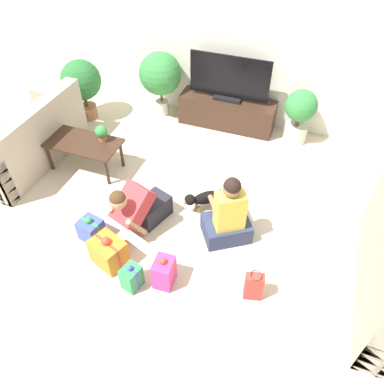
{
  "coord_description": "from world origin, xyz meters",
  "views": [
    {
      "loc": [
        1.2,
        -2.67,
        3.42
      ],
      "look_at": [
        0.13,
        0.23,
        0.45
      ],
      "focal_mm": 35.0,
      "sensor_mm": 36.0,
      "label": 1
    }
  ],
  "objects_px": {
    "tv_console": "(227,112)",
    "person_kneeling": "(139,207)",
    "potted_plant_corner_left": "(82,83)",
    "gift_box_d": "(164,272)",
    "potted_plant_back_right": "(300,113)",
    "gift_bag_a": "(254,286)",
    "person_sitting": "(228,217)",
    "tabletop_plant": "(102,133)",
    "sofa_left": "(27,141)",
    "tv": "(229,81)",
    "dog": "(203,198)",
    "gift_box_b": "(132,277)",
    "coffee_table": "(83,145)",
    "gift_box_c": "(91,229)",
    "gift_box_a": "(109,252)",
    "potted_plant_back_left": "(160,75)"
  },
  "relations": [
    {
      "from": "sofa_left",
      "to": "tv",
      "type": "bearing_deg",
      "value": 127.38
    },
    {
      "from": "person_kneeling",
      "to": "gift_box_c",
      "type": "height_order",
      "value": "person_kneeling"
    },
    {
      "from": "potted_plant_back_left",
      "to": "person_sitting",
      "type": "bearing_deg",
      "value": -51.19
    },
    {
      "from": "potted_plant_back_right",
      "to": "tabletop_plant",
      "type": "height_order",
      "value": "potted_plant_back_right"
    },
    {
      "from": "sofa_left",
      "to": "person_kneeling",
      "type": "distance_m",
      "value": 2.13
    },
    {
      "from": "coffee_table",
      "to": "potted_plant_back_right",
      "type": "height_order",
      "value": "potted_plant_back_right"
    },
    {
      "from": "dog",
      "to": "gift_box_a",
      "type": "distance_m",
      "value": 1.31
    },
    {
      "from": "potted_plant_corner_left",
      "to": "tv_console",
      "type": "bearing_deg",
      "value": 13.96
    },
    {
      "from": "gift_box_b",
      "to": "tabletop_plant",
      "type": "bearing_deg",
      "value": 126.7
    },
    {
      "from": "gift_bag_a",
      "to": "gift_box_c",
      "type": "bearing_deg",
      "value": 176.53
    },
    {
      "from": "sofa_left",
      "to": "potted_plant_back_left",
      "type": "distance_m",
      "value": 2.21
    },
    {
      "from": "gift_box_d",
      "to": "gift_bag_a",
      "type": "distance_m",
      "value": 0.91
    },
    {
      "from": "gift_box_b",
      "to": "gift_box_a",
      "type": "bearing_deg",
      "value": 153.05
    },
    {
      "from": "sofa_left",
      "to": "potted_plant_back_left",
      "type": "relative_size",
      "value": 1.73
    },
    {
      "from": "gift_box_c",
      "to": "gift_bag_a",
      "type": "xyz_separation_m",
      "value": [
        1.93,
        -0.12,
        0.04
      ]
    },
    {
      "from": "person_sitting",
      "to": "gift_bag_a",
      "type": "xyz_separation_m",
      "value": [
        0.47,
        -0.66,
        -0.16
      ]
    },
    {
      "from": "potted_plant_back_left",
      "to": "potted_plant_corner_left",
      "type": "bearing_deg",
      "value": -155.91
    },
    {
      "from": "person_sitting",
      "to": "gift_bag_a",
      "type": "bearing_deg",
      "value": 91.98
    },
    {
      "from": "dog",
      "to": "gift_box_b",
      "type": "distance_m",
      "value": 1.34
    },
    {
      "from": "potted_plant_back_right",
      "to": "sofa_left",
      "type": "bearing_deg",
      "value": -153.07
    },
    {
      "from": "gift_box_a",
      "to": "potted_plant_back_right",
      "type": "bearing_deg",
      "value": 62.73
    },
    {
      "from": "sofa_left",
      "to": "potted_plant_corner_left",
      "type": "xyz_separation_m",
      "value": [
        0.15,
        1.26,
        0.3
      ]
    },
    {
      "from": "gift_bag_a",
      "to": "gift_box_a",
      "type": "bearing_deg",
      "value": -175.73
    },
    {
      "from": "gift_box_b",
      "to": "gift_bag_a",
      "type": "relative_size",
      "value": 0.9
    },
    {
      "from": "tv",
      "to": "gift_box_c",
      "type": "xyz_separation_m",
      "value": [
        -0.8,
        -2.79,
        -0.64
      ]
    },
    {
      "from": "dog",
      "to": "gift_bag_a",
      "type": "relative_size",
      "value": 1.16
    },
    {
      "from": "gift_box_c",
      "to": "sofa_left",
      "type": "bearing_deg",
      "value": 148.28
    },
    {
      "from": "tv",
      "to": "potted_plant_back_right",
      "type": "xyz_separation_m",
      "value": [
        1.1,
        -0.05,
        -0.28
      ]
    },
    {
      "from": "gift_box_d",
      "to": "gift_box_a",
      "type": "bearing_deg",
      "value": 177.18
    },
    {
      "from": "tv_console",
      "to": "person_kneeling",
      "type": "relative_size",
      "value": 1.86
    },
    {
      "from": "tv",
      "to": "potted_plant_back_left",
      "type": "bearing_deg",
      "value": -177.4
    },
    {
      "from": "gift_box_d",
      "to": "potted_plant_back_right",
      "type": "bearing_deg",
      "value": 73.92
    },
    {
      "from": "coffee_table",
      "to": "gift_box_b",
      "type": "relative_size",
      "value": 3.0
    },
    {
      "from": "dog",
      "to": "gift_box_b",
      "type": "bearing_deg",
      "value": -55.13
    },
    {
      "from": "coffee_table",
      "to": "tv_console",
      "type": "relative_size",
      "value": 0.68
    },
    {
      "from": "potted_plant_back_right",
      "to": "potted_plant_corner_left",
      "type": "height_order",
      "value": "potted_plant_corner_left"
    },
    {
      "from": "tv",
      "to": "gift_box_b",
      "type": "xyz_separation_m",
      "value": [
        -0.06,
        -3.21,
        -0.63
      ]
    },
    {
      "from": "tv",
      "to": "tabletop_plant",
      "type": "height_order",
      "value": "tv"
    },
    {
      "from": "person_kneeling",
      "to": "tabletop_plant",
      "type": "xyz_separation_m",
      "value": [
        -0.95,
        0.86,
        0.24
      ]
    },
    {
      "from": "sofa_left",
      "to": "tabletop_plant",
      "type": "distance_m",
      "value": 1.14
    },
    {
      "from": "tv_console",
      "to": "gift_bag_a",
      "type": "bearing_deg",
      "value": -68.67
    },
    {
      "from": "tv",
      "to": "person_kneeling",
      "type": "height_order",
      "value": "tv"
    },
    {
      "from": "coffee_table",
      "to": "tv_console",
      "type": "distance_m",
      "value": 2.29
    },
    {
      "from": "tv_console",
      "to": "gift_box_d",
      "type": "distance_m",
      "value": 3.07
    },
    {
      "from": "potted_plant_corner_left",
      "to": "person_kneeling",
      "type": "distance_m",
      "value": 2.69
    },
    {
      "from": "sofa_left",
      "to": "person_kneeling",
      "type": "height_order",
      "value": "sofa_left"
    },
    {
      "from": "tv",
      "to": "potted_plant_back_right",
      "type": "relative_size",
      "value": 1.45
    },
    {
      "from": "tv",
      "to": "gift_box_d",
      "type": "xyz_separation_m",
      "value": [
        0.23,
        -3.06,
        -0.61
      ]
    },
    {
      "from": "potted_plant_back_right",
      "to": "gift_box_d",
      "type": "height_order",
      "value": "potted_plant_back_right"
    },
    {
      "from": "sofa_left",
      "to": "gift_bag_a",
      "type": "bearing_deg",
      "value": 72.72
    }
  ]
}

